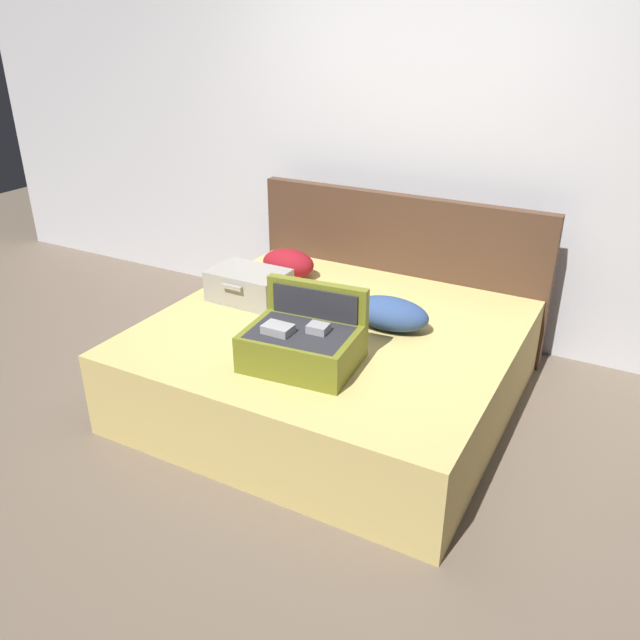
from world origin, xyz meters
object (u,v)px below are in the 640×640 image
object	(u,v)px
hard_case_large	(303,342)
hard_case_medium	(249,285)
pillow_near_headboard	(389,313)
bed	(331,364)
pillow_center_head	(288,263)

from	to	relation	value
hard_case_large	hard_case_medium	size ratio (longest dim) A/B	1.26
hard_case_large	pillow_near_headboard	size ratio (longest dim) A/B	1.29
hard_case_large	bed	bearing A→B (deg)	93.32
pillow_near_headboard	pillow_center_head	world-z (taller)	pillow_center_head
hard_case_large	pillow_near_headboard	world-z (taller)	hard_case_large
bed	pillow_near_headboard	bearing A→B (deg)	24.85
bed	hard_case_medium	size ratio (longest dim) A/B	4.30
bed	hard_case_large	xyz separation A→B (m)	(0.07, -0.44, 0.36)
bed	hard_case_large	distance (m)	0.58
hard_case_medium	pillow_center_head	xyz separation A→B (m)	(0.01, 0.45, -0.00)
pillow_near_headboard	hard_case_large	bearing A→B (deg)	-111.18
bed	hard_case_large	size ratio (longest dim) A/B	3.41
hard_case_medium	pillow_near_headboard	bearing A→B (deg)	3.33
pillow_near_headboard	pillow_center_head	distance (m)	0.99
hard_case_medium	pillow_near_headboard	xyz separation A→B (m)	(0.92, 0.04, -0.01)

